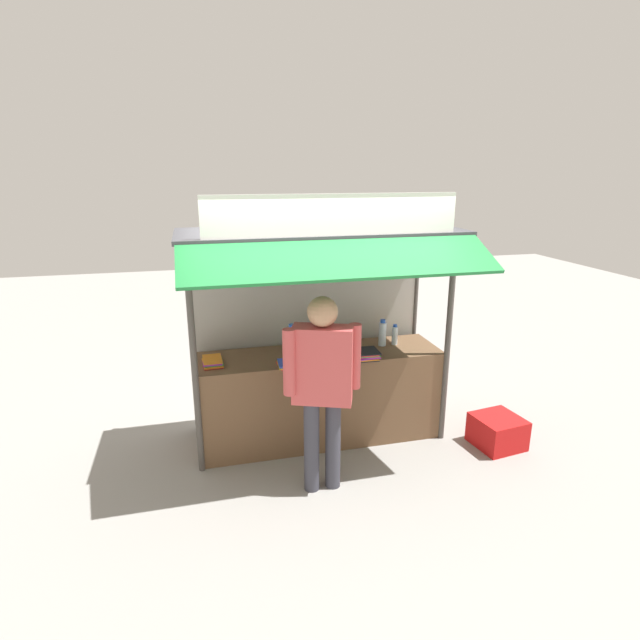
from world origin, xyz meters
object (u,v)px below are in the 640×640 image
at_px(water_bottle_rear_center, 382,333).
at_px(magazine_stack_left, 336,355).
at_px(magazine_stack_center, 289,364).
at_px(vendor_person, 322,378).
at_px(water_bottle_far_left, 395,335).
at_px(banana_bunch_inner_left, 212,275).
at_px(plastic_crate, 497,431).
at_px(magazine_stack_front_left, 365,354).
at_px(banana_bunch_inner_right, 391,272).
at_px(magazine_stack_back_right, 212,362).
at_px(water_bottle_mid_left, 292,340).

relative_size(water_bottle_rear_center, magazine_stack_left, 1.10).
relative_size(magazine_stack_center, vendor_person, 0.14).
relative_size(water_bottle_far_left, vendor_person, 0.13).
relative_size(magazine_stack_left, banana_bunch_inner_left, 1.10).
xyz_separation_m(water_bottle_far_left, banana_bunch_inner_left, (-1.87, -0.51, 0.84)).
bearing_deg(plastic_crate, magazine_stack_front_left, 163.79).
distance_m(water_bottle_far_left, vendor_person, 1.40).
distance_m(water_bottle_far_left, plastic_crate, 1.43).
bearing_deg(banana_bunch_inner_right, magazine_stack_back_right, 166.47).
relative_size(magazine_stack_center, banana_bunch_inner_left, 1.06).
xyz_separation_m(magazine_stack_back_right, magazine_stack_front_left, (1.47, -0.19, 0.01)).
bearing_deg(banana_bunch_inner_left, magazine_stack_center, 14.99).
height_order(water_bottle_rear_center, magazine_stack_back_right, water_bottle_rear_center).
height_order(water_bottle_mid_left, vendor_person, vendor_person).
bearing_deg(banana_bunch_inner_left, magazine_stack_back_right, 95.06).
bearing_deg(vendor_person, banana_bunch_inner_left, -6.34).
bearing_deg(water_bottle_rear_center, magazine_stack_left, -158.53).
xyz_separation_m(banana_bunch_inner_left, vendor_person, (0.83, -0.44, -0.83)).
distance_m(water_bottle_rear_center, banana_bunch_inner_right, 0.92).
bearing_deg(water_bottle_mid_left, vendor_person, -84.92).
distance_m(water_bottle_mid_left, magazine_stack_left, 0.46).
relative_size(water_bottle_mid_left, magazine_stack_left, 1.22).
height_order(water_bottle_far_left, magazine_stack_back_right, water_bottle_far_left).
xyz_separation_m(magazine_stack_left, vendor_person, (-0.32, -0.72, 0.09)).
distance_m(magazine_stack_center, magazine_stack_front_left, 0.77).
relative_size(magazine_stack_center, magazine_stack_left, 0.96).
bearing_deg(magazine_stack_front_left, water_bottle_mid_left, 157.96).
height_order(water_bottle_mid_left, magazine_stack_center, water_bottle_mid_left).
xyz_separation_m(water_bottle_far_left, magazine_stack_back_right, (-1.90, -0.11, -0.08)).
distance_m(magazine_stack_left, banana_bunch_inner_left, 1.50).
bearing_deg(banana_bunch_inner_left, banana_bunch_inner_right, 0.10).
bearing_deg(magazine_stack_center, plastic_crate, -9.83).
height_order(magazine_stack_front_left, banana_bunch_inner_right, banana_bunch_inner_right).
height_order(magazine_stack_center, banana_bunch_inner_right, banana_bunch_inner_right).
relative_size(banana_bunch_inner_right, banana_bunch_inner_left, 1.24).
xyz_separation_m(water_bottle_mid_left, plastic_crate, (2.00, -0.66, -0.93)).
bearing_deg(magazine_stack_back_right, water_bottle_far_left, 3.39).
distance_m(magazine_stack_back_right, magazine_stack_front_left, 1.48).
relative_size(banana_bunch_inner_right, vendor_person, 0.17).
bearing_deg(water_bottle_rear_center, vendor_person, -133.43).
bearing_deg(vendor_person, banana_bunch_inner_right, -128.43).
xyz_separation_m(magazine_stack_center, plastic_crate, (2.08, -0.36, -0.80)).
relative_size(magazine_stack_back_right, plastic_crate, 0.68).
bearing_deg(water_bottle_mid_left, magazine_stack_center, -106.28).
distance_m(water_bottle_rear_center, magazine_stack_left, 0.63).
height_order(water_bottle_mid_left, water_bottle_rear_center, water_bottle_mid_left).
xyz_separation_m(water_bottle_mid_left, magazine_stack_center, (-0.09, -0.30, -0.13)).
height_order(water_bottle_far_left, banana_bunch_inner_left, banana_bunch_inner_left).
bearing_deg(magazine_stack_back_right, banana_bunch_inner_left, -84.94).
bearing_deg(water_bottle_mid_left, magazine_stack_back_right, -174.09).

